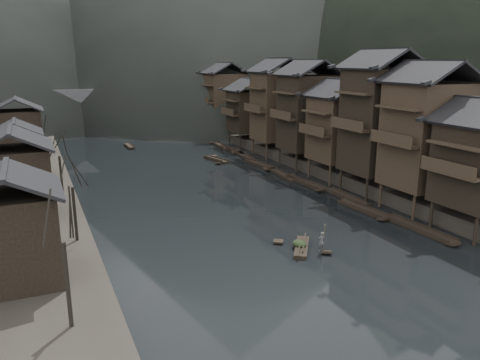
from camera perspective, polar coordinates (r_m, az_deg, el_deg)
water at (r=43.10m, az=3.26°, el=-6.10°), size 300.00×300.00×0.00m
right_bank at (r=93.95m, az=11.11°, el=5.50°), size 40.00×200.00×1.80m
stilt_houses at (r=65.94m, az=9.17°, el=9.01°), size 9.00×67.60×16.55m
left_houses at (r=56.70m, az=-25.64°, el=3.44°), size 8.10×53.20×8.73m
bare_trees at (r=43.85m, az=-21.39°, el=1.58°), size 3.51×43.94×7.03m
moored_sampans at (r=63.33m, az=5.51°, el=0.78°), size 3.07×55.07×0.47m
midriver_boats at (r=84.72m, az=-9.92°, el=4.12°), size 11.68×36.08×0.45m
stone_bridge at (r=109.83m, az=-14.41°, el=8.80°), size 40.00×6.00×9.00m
hero_sampan at (r=39.15m, az=7.54°, el=-8.06°), size 3.45×4.44×0.43m
cargo_heap at (r=39.03m, az=7.26°, el=-7.26°), size 1.07×1.40×0.64m
boatman at (r=38.19m, az=9.94°, el=-7.06°), size 0.60×0.39×1.63m
bamboo_pole at (r=37.47m, az=10.36°, el=-3.52°), size 1.53×2.29×3.27m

